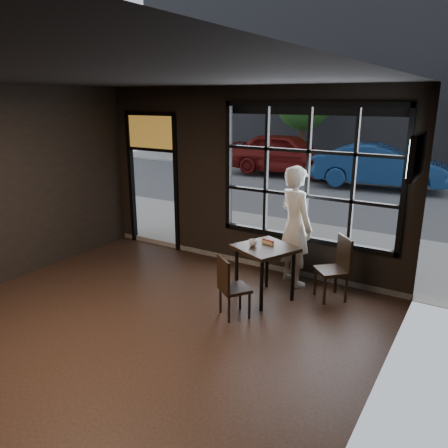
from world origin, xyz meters
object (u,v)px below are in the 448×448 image
Objects in this scene: cafe_table at (264,272)px; chair_near at (235,287)px; man at (295,226)px; navy_car at (379,166)px.

chair_near is at bearing -74.09° from cafe_table.
man is 8.80m from navy_car.
navy_car is (-0.65, 8.78, -0.18)m from man.
chair_near is at bearing 111.43° from man.
cafe_table is 9.59m from navy_car.
navy_car reaches higher than chair_near.
chair_near is 0.45× the size of man.
navy_car is (-0.51, 9.56, 0.38)m from cafe_table.
cafe_table is 0.96× the size of chair_near.
man is at bearing 103.44° from cafe_table.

